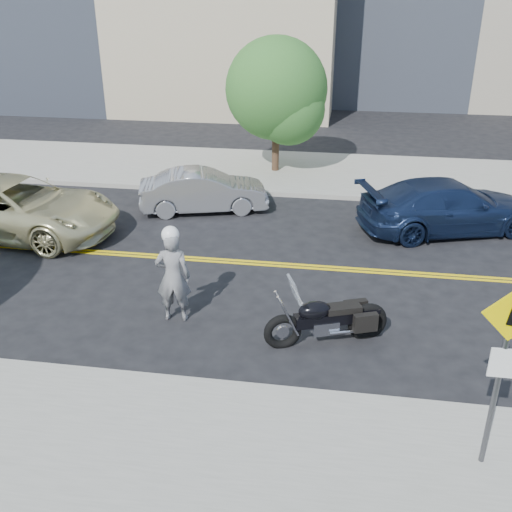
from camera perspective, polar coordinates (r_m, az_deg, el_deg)
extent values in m
plane|color=black|center=(15.05, 0.48, -0.73)|extent=(120.00, 120.00, 0.00)
cube|color=#9E9B91|center=(9.02, -7.04, -21.48)|extent=(60.00, 5.00, 0.15)
cube|color=#9E9B91|center=(21.97, 3.37, 7.99)|extent=(60.00, 5.00, 0.15)
cylinder|color=#4C4C51|center=(8.94, 22.11, -10.62)|extent=(0.08, 0.08, 3.00)
cube|color=white|center=(8.78, 22.42, -9.40)|extent=(0.35, 0.03, 0.45)
imported|color=silver|center=(12.37, -7.90, -1.98)|extent=(0.78, 0.56, 1.99)
sphere|color=white|center=(11.97, -8.16, 2.02)|extent=(0.36, 0.36, 0.36)
imported|color=beige|center=(17.77, -21.94, 4.33)|extent=(5.91, 3.14, 1.58)
imported|color=#93959A|center=(18.33, -5.01, 6.20)|extent=(4.06, 2.34, 1.27)
imported|color=#19284B|center=(17.57, 17.87, 4.53)|extent=(5.43, 3.58, 1.46)
cylinder|color=#382619|center=(21.47, 1.91, 12.78)|extent=(0.25, 0.25, 3.89)
sphere|color=#2A6520|center=(21.26, 1.95, 15.65)|extent=(3.50, 3.50, 3.50)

